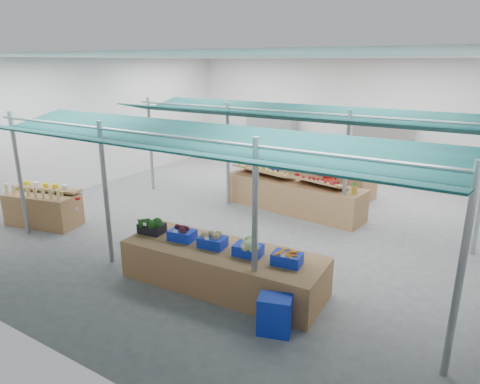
{
  "coord_description": "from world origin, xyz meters",
  "views": [
    {
      "loc": [
        5.7,
        -9.59,
        4.1
      ],
      "look_at": [
        0.72,
        -1.6,
        1.21
      ],
      "focal_mm": 32.0,
      "sensor_mm": 36.0,
      "label": 1
    }
  ],
  "objects": [
    {
      "name": "awnings",
      "position": [
        0.75,
        -1.75,
        2.78
      ],
      "size": [
        9.5,
        7.08,
        0.3
      ],
      "color": "#0B302C",
      "rests_on": "pole_grid"
    },
    {
      "name": "hall",
      "position": [
        0.0,
        1.44,
        2.65
      ],
      "size": [
        13.0,
        13.0,
        13.0
      ],
      "color": "silver",
      "rests_on": "ground"
    },
    {
      "name": "floor",
      "position": [
        0.0,
        0.0,
        0.0
      ],
      "size": [
        13.0,
        13.0,
        0.0
      ],
      "primitive_type": "plane",
      "color": "slate",
      "rests_on": "ground"
    },
    {
      "name": "sparrow",
      "position": [
        -0.25,
        -3.82,
        1.0
      ],
      "size": [
        0.12,
        0.09,
        0.11
      ],
      "rotation": [
        0.0,
        0.0,
        0.12
      ],
      "color": "brown",
      "rests_on": "crate_broccoli"
    },
    {
      "name": "crate_celeriac",
      "position": [
        1.36,
        -3.6,
        0.9
      ],
      "size": [
        0.54,
        0.43,
        0.31
      ],
      "rotation": [
        0.0,
        0.0,
        0.12
      ],
      "color": "#112CBE",
      "rests_on": "veg_counter"
    },
    {
      "name": "pole_ribbon",
      "position": [
        -2.33,
        -3.69,
        1.08
      ],
      "size": [
        0.12,
        0.12,
        0.28
      ],
      "color": "red",
      "rests_on": "pole_grid"
    },
    {
      "name": "pole_grid",
      "position": [
        0.75,
        -1.75,
        1.81
      ],
      "size": [
        10.0,
        4.6,
        3.0
      ],
      "color": "gray",
      "rests_on": "floor"
    },
    {
      "name": "crate_broccoli",
      "position": [
        -0.09,
        -3.68,
        0.91
      ],
      "size": [
        0.54,
        0.43,
        0.35
      ],
      "rotation": [
        0.0,
        0.0,
        0.12
      ],
      "color": "black",
      "rests_on": "veg_counter"
    },
    {
      "name": "fruit_counter",
      "position": [
        0.87,
        1.0,
        0.44
      ],
      "size": [
        4.18,
        1.44,
        0.88
      ],
      "primitive_type": "cube",
      "rotation": [
        0.0,
        0.0,
        -0.12
      ],
      "color": "#926640",
      "rests_on": "floor"
    },
    {
      "name": "pineapple",
      "position": [
        2.7,
        0.69,
        1.06
      ],
      "size": [
        0.14,
        0.14,
        0.39
      ],
      "rotation": [
        0.0,
        0.0,
        -0.23
      ],
      "color": "#8C6019",
      "rests_on": "fruit_counter"
    },
    {
      "name": "crate_beets",
      "position": [
        0.66,
        -3.64,
        0.89
      ],
      "size": [
        0.54,
        0.43,
        0.29
      ],
      "rotation": [
        0.0,
        0.0,
        0.12
      ],
      "color": "#112CBE",
      "rests_on": "veg_counter"
    },
    {
      "name": "back_shelving_right",
      "position": [
        2.0,
        6.0,
        1.0
      ],
      "size": [
        2.0,
        0.5,
        2.0
      ],
      "primitive_type": "cube",
      "color": "#B23F33",
      "rests_on": "floor"
    },
    {
      "name": "far_counter",
      "position": [
        0.24,
        3.4,
        0.42
      ],
      "size": [
        4.79,
        1.96,
        0.85
      ],
      "primitive_type": "cube",
      "rotation": [
        0.0,
        0.0,
        -0.22
      ],
      "color": "#926640",
      "rests_on": "floor"
    },
    {
      "name": "crate_stack",
      "position": [
        3.09,
        -4.38,
        0.31
      ],
      "size": [
        0.61,
        0.51,
        0.62
      ],
      "primitive_type": "cube",
      "rotation": [
        0.0,
        0.0,
        0.32
      ],
      "color": "#112CBE",
      "rests_on": "floor"
    },
    {
      "name": "back_shelving_left",
      "position": [
        -2.5,
        6.0,
        1.0
      ],
      "size": [
        2.0,
        0.5,
        2.0
      ],
      "primitive_type": "cube",
      "color": "#B23F33",
      "rests_on": "floor"
    },
    {
      "name": "crate_cabbage",
      "position": [
        2.11,
        -3.55,
        0.91
      ],
      "size": [
        0.54,
        0.43,
        0.35
      ],
      "rotation": [
        0.0,
        0.0,
        0.12
      ],
      "color": "#112CBE",
      "rests_on": "veg_counter"
    },
    {
      "name": "vendor_left",
      "position": [
        -0.33,
        2.1,
        0.82
      ],
      "size": [
        0.64,
        0.46,
        1.64
      ],
      "primitive_type": "imported",
      "rotation": [
        0.0,
        0.0,
        3.03
      ],
      "color": "navy",
      "rests_on": "floor"
    },
    {
      "name": "veg_counter",
      "position": [
        1.57,
        -3.58,
        0.38
      ],
      "size": [
        3.94,
        1.52,
        0.75
      ],
      "primitive_type": "cube",
      "rotation": [
        0.0,
        0.0,
        0.06
      ],
      "color": "#926640",
      "rests_on": "floor"
    },
    {
      "name": "vendor_right",
      "position": [
        1.47,
        2.1,
        0.82
      ],
      "size": [
        0.86,
        0.71,
        1.64
      ],
      "primitive_type": "imported",
      "rotation": [
        0.0,
        0.0,
        3.03
      ],
      "color": "#B21E16",
      "rests_on": "floor"
    },
    {
      "name": "crate_carrots",
      "position": [
        2.86,
        -3.51,
        0.86
      ],
      "size": [
        0.54,
        0.43,
        0.29
      ],
      "rotation": [
        0.0,
        0.0,
        0.12
      ],
      "color": "#112CBE",
      "rests_on": "veg_counter"
    },
    {
      "name": "apple_heap_red",
      "position": [
        1.68,
        0.81,
        1.04
      ],
      "size": [
        1.62,
        1.02,
        0.27
      ],
      "rotation": [
        0.0,
        0.0,
        -0.23
      ],
      "color": "#997247",
      "rests_on": "fruit_counter"
    },
    {
      "name": "apple_heap_yellow",
      "position": [
        -0.11,
        1.02,
        1.04
      ],
      "size": [
        2.01,
        1.12,
        0.27
      ],
      "rotation": [
        0.0,
        0.0,
        -0.23
      ],
      "color": "#997247",
      "rests_on": "fruit_counter"
    },
    {
      "name": "bottle_shelf",
      "position": [
        -4.16,
        -3.38,
        0.45
      ],
      "size": [
        2.02,
        1.49,
        1.11
      ],
      "rotation": [
        0.0,
        0.0,
        0.24
      ],
      "color": "#926640",
      "rests_on": "floor"
    }
  ]
}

